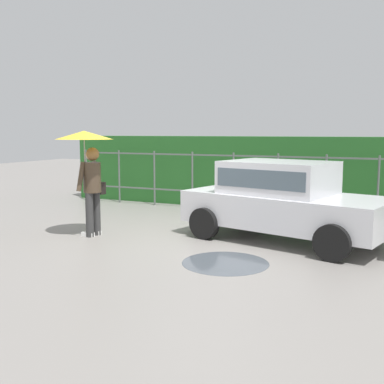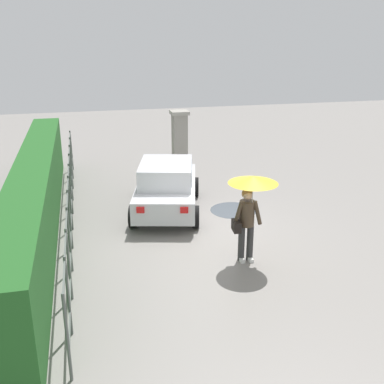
{
  "view_description": "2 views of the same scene",
  "coord_description": "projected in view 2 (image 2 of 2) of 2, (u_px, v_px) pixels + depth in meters",
  "views": [
    {
      "loc": [
        3.35,
        -7.85,
        2.02
      ],
      "look_at": [
        -0.31,
        0.27,
        0.86
      ],
      "focal_mm": 43.16,
      "sensor_mm": 36.0,
      "label": 1
    },
    {
      "loc": [
        -11.01,
        2.84,
        4.97
      ],
      "look_at": [
        -0.09,
        0.21,
        1.05
      ],
      "focal_mm": 43.21,
      "sensor_mm": 36.0,
      "label": 2
    }
  ],
  "objects": [
    {
      "name": "fence_section",
      "position": [
        70.0,
        200.0,
        11.96
      ],
      "size": [
        11.54,
        0.05,
        1.5
      ],
      "color": "#59605B",
      "rests_on": "ground"
    },
    {
      "name": "ground_plane",
      "position": [
        199.0,
        227.0,
        12.37
      ],
      "size": [
        40.0,
        40.0,
        0.0
      ],
      "primitive_type": "plane",
      "color": "gray"
    },
    {
      "name": "gate_pillar",
      "position": [
        180.0,
        145.0,
        16.01
      ],
      "size": [
        0.6,
        0.6,
        2.42
      ],
      "color": "gray",
      "rests_on": "ground"
    },
    {
      "name": "pedestrian",
      "position": [
        250.0,
        198.0,
        10.07
      ],
      "size": [
        1.09,
        1.09,
        2.04
      ],
      "rotation": [
        0.0,
        0.0,
        3.04
      ],
      "color": "#333333",
      "rests_on": "ground"
    },
    {
      "name": "hedge_row",
      "position": [
        37.0,
        198.0,
        11.74
      ],
      "size": [
        12.49,
        0.9,
        1.9
      ],
      "primitive_type": "cube",
      "color": "#235B23",
      "rests_on": "ground"
    },
    {
      "name": "puddle_near",
      "position": [
        233.0,
        210.0,
        13.55
      ],
      "size": [
        1.36,
        1.36,
        0.0
      ],
      "primitive_type": "cylinder",
      "color": "#4C545B",
      "rests_on": "ground"
    },
    {
      "name": "car",
      "position": [
        167.0,
        185.0,
        13.25
      ],
      "size": [
        3.99,
        2.55,
        1.48
      ],
      "rotation": [
        0.0,
        0.0,
        -0.24
      ],
      "color": "silver",
      "rests_on": "ground"
    }
  ]
}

